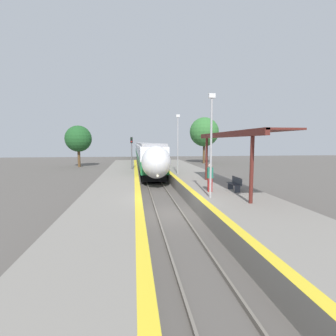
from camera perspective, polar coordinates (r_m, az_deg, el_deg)
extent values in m
plane|color=#56514C|center=(15.22, 0.29, -10.10)|extent=(120.00, 120.00, 0.00)
cube|color=slate|center=(15.12, -2.45, -9.91)|extent=(0.08, 90.00, 0.15)
cube|color=slate|center=(15.31, 3.00, -9.72)|extent=(0.08, 90.00, 0.15)
cube|color=black|center=(34.51, -4.12, -0.19)|extent=(2.42, 17.89, 0.78)
cube|color=#196633|center=(34.43, -4.13, 1.23)|extent=(2.75, 19.44, 0.94)
cube|color=#196633|center=(34.39, -4.14, 2.27)|extent=(2.76, 19.44, 0.32)
cube|color=silver|center=(34.35, -4.15, 3.72)|extent=(2.75, 19.44, 1.42)
cube|color=black|center=(34.35, -4.15, 3.60)|extent=(2.78, 17.89, 0.78)
cube|color=#9E9EA3|center=(34.33, -4.16, 5.15)|extent=(2.48, 19.44, 0.30)
cylinder|color=black|center=(27.43, -4.76, -2.08)|extent=(0.12, 0.88, 0.88)
cylinder|color=black|center=(27.53, -1.76, -2.03)|extent=(0.12, 0.88, 0.88)
cylinder|color=black|center=(29.61, -4.96, -1.51)|extent=(0.12, 0.88, 0.88)
cylinder|color=black|center=(29.70, -2.18, -1.47)|extent=(0.12, 0.88, 0.88)
cylinder|color=black|center=(39.40, -5.58, 0.28)|extent=(0.12, 0.88, 0.88)
cylinder|color=black|center=(39.47, -3.49, 0.30)|extent=(0.12, 0.88, 0.88)
cylinder|color=black|center=(41.59, -5.68, 0.56)|extent=(0.12, 0.88, 0.88)
cylinder|color=black|center=(41.65, -3.70, 0.59)|extent=(0.12, 0.88, 0.88)
ellipsoid|color=silver|center=(23.48, -2.60, 1.28)|extent=(2.64, 3.68, 2.94)
ellipsoid|color=black|center=(22.99, -2.51, 2.39)|extent=(1.93, 2.15, 1.50)
sphere|color=#F9F4CC|center=(22.22, -2.28, -1.78)|extent=(0.24, 0.24, 0.24)
cube|color=black|center=(54.67, -5.35, 1.97)|extent=(2.42, 17.89, 0.78)
cube|color=#196633|center=(54.62, -5.36, 2.87)|extent=(2.75, 19.44, 0.94)
cube|color=#196633|center=(54.59, -5.37, 3.53)|extent=(2.76, 19.44, 0.32)
cube|color=silver|center=(54.57, -5.38, 4.44)|extent=(2.75, 19.44, 1.42)
cube|color=black|center=(54.57, -5.38, 4.36)|extent=(2.78, 17.89, 0.78)
cube|color=#9E9EA3|center=(54.55, -5.39, 5.34)|extent=(2.48, 19.44, 0.30)
cylinder|color=black|center=(47.55, -5.90, 1.20)|extent=(0.12, 0.88, 0.88)
cylinder|color=black|center=(47.61, -4.17, 1.22)|extent=(0.12, 0.88, 0.88)
cylinder|color=black|center=(49.74, -5.97, 1.40)|extent=(0.12, 0.88, 0.88)
cylinder|color=black|center=(49.80, -4.32, 1.42)|extent=(0.12, 0.88, 0.88)
cylinder|color=black|center=(59.57, -6.22, 2.10)|extent=(0.12, 0.88, 0.88)
cylinder|color=black|center=(59.62, -4.84, 2.12)|extent=(0.12, 0.88, 0.88)
cylinder|color=black|center=(61.77, -6.26, 2.23)|extent=(0.12, 0.88, 0.88)
cylinder|color=black|center=(61.81, -4.93, 2.24)|extent=(0.12, 0.88, 0.88)
cube|color=black|center=(74.87, -5.92, 2.96)|extent=(2.42, 17.89, 0.78)
cube|color=#196633|center=(74.83, -5.93, 3.62)|extent=(2.75, 19.44, 0.94)
cube|color=#196633|center=(74.81, -5.94, 4.10)|extent=(2.76, 19.44, 0.32)
cube|color=silver|center=(74.80, -5.94, 4.77)|extent=(2.75, 19.44, 1.42)
cube|color=black|center=(74.80, -5.94, 4.71)|extent=(2.78, 17.89, 0.78)
cube|color=#9E9EA3|center=(74.79, -5.95, 5.42)|extent=(2.48, 19.44, 0.30)
cylinder|color=black|center=(67.75, -6.37, 2.53)|extent=(0.12, 0.88, 0.88)
cylinder|color=black|center=(67.79, -5.15, 2.54)|extent=(0.12, 0.88, 0.88)
cylinder|color=black|center=(69.94, -6.40, 2.63)|extent=(0.12, 0.88, 0.88)
cylinder|color=black|center=(69.98, -5.22, 2.64)|extent=(0.12, 0.88, 0.88)
cylinder|color=black|center=(79.78, -6.54, 3.00)|extent=(0.12, 0.88, 0.88)
cylinder|color=black|center=(79.82, -5.50, 3.01)|extent=(0.12, 0.88, 0.88)
cylinder|color=black|center=(81.98, -6.56, 3.07)|extent=(0.12, 0.88, 0.88)
cylinder|color=black|center=(82.02, -5.55, 3.08)|extent=(0.12, 0.88, 0.88)
cube|color=gray|center=(16.06, 14.23, -7.65)|extent=(4.64, 64.00, 0.97)
cube|color=yellow|center=(15.31, 6.84, -6.30)|extent=(0.40, 64.00, 0.01)
cube|color=gray|center=(15.03, -12.61, -8.54)|extent=(3.59, 64.00, 0.97)
cube|color=yellow|center=(14.86, -6.46, -6.67)|extent=(0.40, 64.00, 0.01)
cube|color=#2D333D|center=(17.13, 14.88, -4.47)|extent=(0.36, 0.06, 0.42)
cube|color=#2D333D|center=(18.22, 13.45, -3.83)|extent=(0.36, 0.06, 0.42)
cube|color=#2D333D|center=(17.64, 14.16, -3.42)|extent=(0.44, 1.59, 0.03)
cube|color=#2D333D|center=(17.67, 14.78, -2.65)|extent=(0.04, 1.59, 0.44)
cube|color=maroon|center=(17.02, 9.11, -3.65)|extent=(0.28, 0.20, 0.87)
cube|color=#1E604C|center=(16.91, 9.15, -1.05)|extent=(0.36, 0.22, 0.69)
sphere|color=beige|center=(16.86, 9.18, 0.50)|extent=(0.23, 0.23, 0.23)
cylinder|color=#59595E|center=(30.94, -7.89, 1.67)|extent=(0.14, 0.14, 4.00)
cube|color=black|center=(30.87, -7.95, 6.02)|extent=(0.28, 0.20, 0.70)
sphere|color=black|center=(30.76, -7.96, 6.34)|extent=(0.14, 0.14, 0.14)
sphere|color=red|center=(30.76, -7.95, 5.71)|extent=(0.14, 0.14, 0.14)
cylinder|color=#9E9EA3|center=(14.98, 9.34, 4.18)|extent=(0.12, 0.12, 5.60)
cube|color=silver|center=(15.19, 9.53, 15.26)|extent=(0.36, 0.20, 0.24)
cylinder|color=#9E9EA3|center=(25.97, 2.14, 4.86)|extent=(0.12, 0.12, 5.60)
cube|color=silver|center=(26.10, 2.17, 11.28)|extent=(0.36, 0.20, 0.24)
cylinder|color=#511E19|center=(14.13, 17.74, -0.25)|extent=(0.20, 0.20, 3.56)
cylinder|color=#511E19|center=(22.04, 8.39, 2.00)|extent=(0.20, 0.20, 3.56)
cube|color=#511E19|center=(17.98, 12.17, 7.10)|extent=(0.24, 11.44, 0.36)
cube|color=#511E19|center=(18.30, 14.85, 7.39)|extent=(2.00, 11.44, 0.10)
cylinder|color=brown|center=(45.76, -18.80, 2.06)|extent=(0.44, 0.44, 2.96)
sphere|color=#1E5123|center=(45.69, -18.93, 6.06)|extent=(4.30, 4.30, 4.30)
cylinder|color=brown|center=(51.28, 7.83, 3.16)|extent=(0.44, 0.44, 3.84)
sphere|color=#337033|center=(51.27, 7.89, 7.80)|extent=(5.57, 5.57, 5.57)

